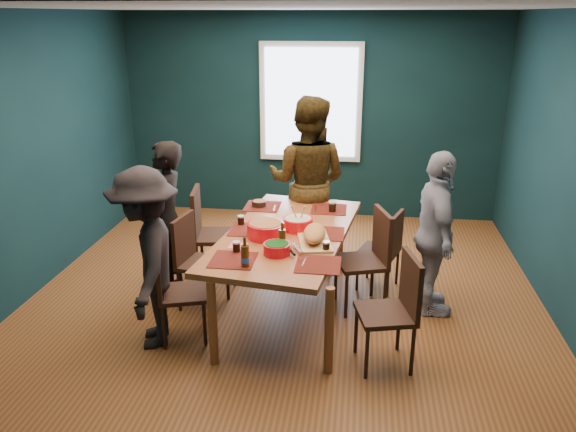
% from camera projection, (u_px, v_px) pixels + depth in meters
% --- Properties ---
extents(room, '(5.01, 5.01, 2.71)m').
position_uv_depth(room, '(289.00, 155.00, 5.39)').
color(room, brown).
rests_on(room, ground).
extents(dining_table, '(1.31, 2.20, 0.79)m').
position_uv_depth(dining_table, '(287.00, 239.00, 5.11)').
color(dining_table, '#A75A32').
rests_on(dining_table, floor).
extents(chair_left_far, '(0.51, 0.51, 0.98)m').
position_uv_depth(chair_left_far, '(207.00, 227.00, 5.79)').
color(chair_left_far, black).
rests_on(chair_left_far, floor).
extents(chair_left_mid, '(0.47, 0.47, 0.89)m').
position_uv_depth(chair_left_mid, '(194.00, 254.00, 5.27)').
color(chair_left_mid, black).
rests_on(chair_left_mid, floor).
extents(chair_left_near, '(0.49, 0.49, 0.87)m').
position_uv_depth(chair_left_near, '(172.00, 285.00, 4.70)').
color(chair_left_near, black).
rests_on(chair_left_near, floor).
extents(chair_right_far, '(0.47, 0.47, 0.82)m').
position_uv_depth(chair_right_far, '(387.00, 245.00, 5.59)').
color(chair_right_far, black).
rests_on(chair_right_far, floor).
extents(chair_right_mid, '(0.54, 0.54, 0.96)m').
position_uv_depth(chair_right_mid, '(371.00, 252.00, 5.22)').
color(chair_right_mid, black).
rests_on(chair_right_mid, floor).
extents(chair_right_near, '(0.51, 0.51, 0.93)m').
position_uv_depth(chair_right_near, '(397.00, 303.00, 4.34)').
color(chair_right_near, black).
rests_on(chair_right_near, floor).
extents(person_far_left, '(0.43, 0.60, 1.55)m').
position_uv_depth(person_far_left, '(167.00, 221.00, 5.40)').
color(person_far_left, black).
rests_on(person_far_left, floor).
extents(person_back, '(1.01, 0.85, 1.86)m').
position_uv_depth(person_back, '(308.00, 182.00, 6.10)').
color(person_back, black).
rests_on(person_back, floor).
extents(person_right, '(0.49, 0.94, 1.54)m').
position_uv_depth(person_right, '(435.00, 235.00, 5.06)').
color(person_right, white).
rests_on(person_right, floor).
extents(person_near_left, '(0.83, 1.11, 1.53)m').
position_uv_depth(person_near_left, '(147.00, 259.00, 4.57)').
color(person_near_left, black).
rests_on(person_near_left, floor).
extents(bowl_salad, '(0.33, 0.33, 0.14)m').
position_uv_depth(bowl_salad, '(266.00, 229.00, 4.94)').
color(bowl_salad, red).
rests_on(bowl_salad, dining_table).
extents(bowl_dumpling, '(0.27, 0.27, 0.25)m').
position_uv_depth(bowl_dumpling, '(298.00, 223.00, 5.12)').
color(bowl_dumpling, red).
rests_on(bowl_dumpling, dining_table).
extents(bowl_herbs, '(0.22, 0.22, 0.10)m').
position_uv_depth(bowl_herbs, '(277.00, 248.00, 4.60)').
color(bowl_herbs, red).
rests_on(bowl_herbs, dining_table).
extents(cutting_board, '(0.37, 0.66, 0.14)m').
position_uv_depth(cutting_board, '(314.00, 235.00, 4.83)').
color(cutting_board, '#DCAF76').
rests_on(cutting_board, dining_table).
extents(small_bowl, '(0.15, 0.15, 0.06)m').
position_uv_depth(small_bowl, '(259.00, 203.00, 5.75)').
color(small_bowl, black).
rests_on(small_bowl, dining_table).
extents(beer_bottle_a, '(0.07, 0.07, 0.25)m').
position_uv_depth(beer_bottle_a, '(245.00, 256.00, 4.35)').
color(beer_bottle_a, '#42260B').
rests_on(beer_bottle_a, dining_table).
extents(beer_bottle_b, '(0.06, 0.06, 0.23)m').
position_uv_depth(beer_bottle_b, '(282.00, 238.00, 4.70)').
color(beer_bottle_b, '#42260B').
rests_on(beer_bottle_b, dining_table).
extents(cola_glass_a, '(0.07, 0.07, 0.09)m').
position_uv_depth(cola_glass_a, '(236.00, 246.00, 4.64)').
color(cola_glass_a, black).
rests_on(cola_glass_a, dining_table).
extents(cola_glass_b, '(0.06, 0.06, 0.09)m').
position_uv_depth(cola_glass_b, '(326.00, 246.00, 4.65)').
color(cola_glass_b, black).
rests_on(cola_glass_b, dining_table).
extents(cola_glass_c, '(0.08, 0.08, 0.11)m').
position_uv_depth(cola_glass_c, '(332.00, 206.00, 5.58)').
color(cola_glass_c, black).
rests_on(cola_glass_c, dining_table).
extents(cola_glass_d, '(0.06, 0.06, 0.09)m').
position_uv_depth(cola_glass_d, '(241.00, 220.00, 5.24)').
color(cola_glass_d, black).
rests_on(cola_glass_d, dining_table).
extents(napkin_a, '(0.19, 0.19, 0.00)m').
position_uv_depth(napkin_a, '(332.00, 233.00, 5.05)').
color(napkin_a, '#FB696C').
rests_on(napkin_a, dining_table).
extents(napkin_b, '(0.16, 0.16, 0.00)m').
position_uv_depth(napkin_b, '(238.00, 246.00, 4.77)').
color(napkin_b, '#FB696C').
rests_on(napkin_b, dining_table).
extents(napkin_c, '(0.20, 0.20, 0.00)m').
position_uv_depth(napkin_c, '(317.00, 266.00, 4.40)').
color(napkin_c, '#FB696C').
rests_on(napkin_c, dining_table).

